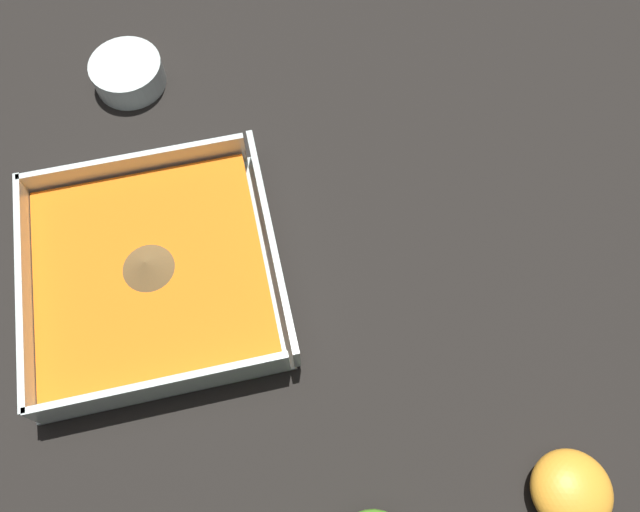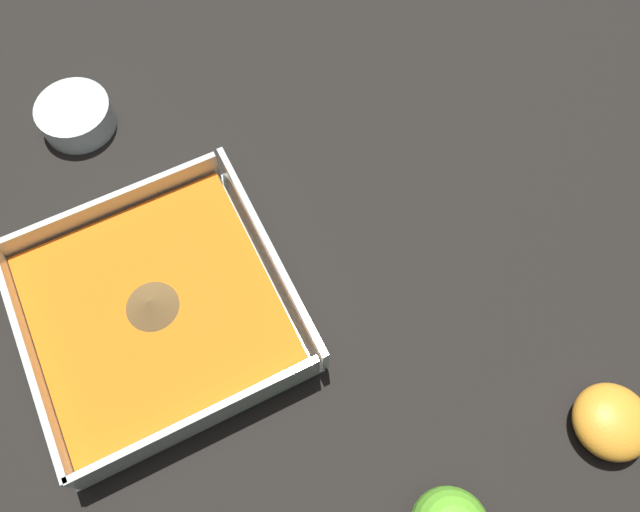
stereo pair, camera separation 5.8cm
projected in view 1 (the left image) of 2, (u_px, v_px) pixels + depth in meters
name	position (u px, v px, depth m)	size (l,w,h in m)	color
ground_plane	(156.00, 279.00, 0.60)	(4.00, 4.00, 0.00)	black
square_dish	(156.00, 273.00, 0.58)	(0.23, 0.23, 0.05)	silver
spice_bowl	(131.00, 73.00, 0.68)	(0.08, 0.08, 0.03)	silver
lemon_half	(571.00, 491.00, 0.50)	(0.07, 0.07, 0.04)	orange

